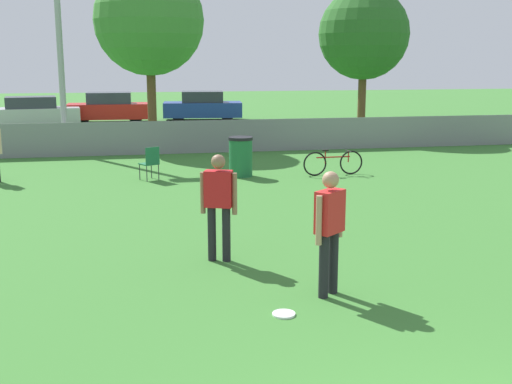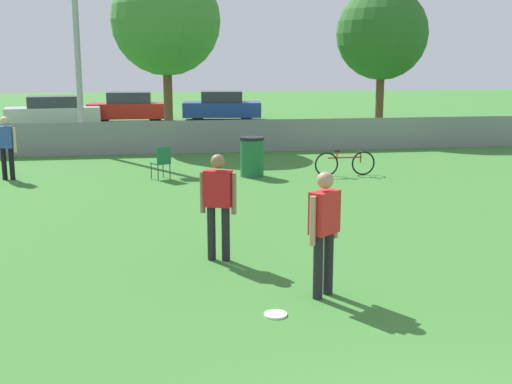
{
  "view_description": "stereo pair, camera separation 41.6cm",
  "coord_description": "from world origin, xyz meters",
  "px_view_note": "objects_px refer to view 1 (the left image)",
  "views": [
    {
      "loc": [
        -2.85,
        -3.37,
        3.09
      ],
      "look_at": [
        -0.94,
        6.29,
        1.05
      ],
      "focal_mm": 45.0,
      "sensor_mm": 36.0,
      "label": 1
    },
    {
      "loc": [
        -2.44,
        -3.44,
        3.09
      ],
      "look_at": [
        -0.94,
        6.29,
        1.05
      ],
      "focal_mm": 45.0,
      "sensor_mm": 36.0,
      "label": 2
    }
  ],
  "objects_px": {
    "player_defender_red": "(219,200)",
    "light_pole": "(58,15)",
    "parked_car_red": "(110,108)",
    "parked_car_blue": "(203,106)",
    "player_thrower_red": "(330,224)",
    "bicycle_sideline": "(333,163)",
    "tree_far_right": "(364,34)",
    "parked_car_silver": "(32,112)",
    "trash_bin": "(241,157)",
    "tree_near_pole": "(149,20)",
    "folding_chair_sideline": "(150,161)",
    "frisbee_disc": "(284,314)"
  },
  "relations": [
    {
      "from": "folding_chair_sideline",
      "to": "trash_bin",
      "type": "relative_size",
      "value": 0.83
    },
    {
      "from": "trash_bin",
      "to": "bicycle_sideline",
      "type": "bearing_deg",
      "value": -7.17
    },
    {
      "from": "tree_near_pole",
      "to": "parked_car_red",
      "type": "height_order",
      "value": "tree_near_pole"
    },
    {
      "from": "tree_near_pole",
      "to": "trash_bin",
      "type": "bearing_deg",
      "value": -73.01
    },
    {
      "from": "light_pole",
      "to": "tree_far_right",
      "type": "bearing_deg",
      "value": 12.33
    },
    {
      "from": "player_defender_red",
      "to": "bicycle_sideline",
      "type": "distance_m",
      "value": 8.06
    },
    {
      "from": "folding_chair_sideline",
      "to": "parked_car_red",
      "type": "xyz_separation_m",
      "value": [
        -1.43,
        16.26,
        0.22
      ]
    },
    {
      "from": "light_pole",
      "to": "player_thrower_red",
      "type": "xyz_separation_m",
      "value": [
        4.65,
        -14.51,
        -3.51
      ]
    },
    {
      "from": "frisbee_disc",
      "to": "parked_car_silver",
      "type": "distance_m",
      "value": 25.14
    },
    {
      "from": "player_defender_red",
      "to": "parked_car_silver",
      "type": "xyz_separation_m",
      "value": [
        -5.77,
        22.02,
        -0.31
      ]
    },
    {
      "from": "player_thrower_red",
      "to": "bicycle_sideline",
      "type": "xyz_separation_m",
      "value": [
        2.88,
        8.69,
        -0.64
      ]
    },
    {
      "from": "frisbee_disc",
      "to": "trash_bin",
      "type": "bearing_deg",
      "value": 83.32
    },
    {
      "from": "tree_far_right",
      "to": "folding_chair_sideline",
      "type": "relative_size",
      "value": 6.67
    },
    {
      "from": "player_thrower_red",
      "to": "tree_near_pole",
      "type": "bearing_deg",
      "value": 57.06
    },
    {
      "from": "player_defender_red",
      "to": "frisbee_disc",
      "type": "distance_m",
      "value": 2.56
    },
    {
      "from": "bicycle_sideline",
      "to": "tree_near_pole",
      "type": "bearing_deg",
      "value": 120.87
    },
    {
      "from": "player_thrower_red",
      "to": "frisbee_disc",
      "type": "bearing_deg",
      "value": 177.67
    },
    {
      "from": "bicycle_sideline",
      "to": "frisbee_disc",
      "type": "bearing_deg",
      "value": -113.31
    },
    {
      "from": "parked_car_silver",
      "to": "bicycle_sideline",
      "type": "bearing_deg",
      "value": -64.32
    },
    {
      "from": "light_pole",
      "to": "parked_car_red",
      "type": "bearing_deg",
      "value": 83.56
    },
    {
      "from": "player_defender_red",
      "to": "light_pole",
      "type": "bearing_deg",
      "value": 125.43
    },
    {
      "from": "parked_car_red",
      "to": "player_defender_red",
      "type": "bearing_deg",
      "value": -83.21
    },
    {
      "from": "tree_near_pole",
      "to": "player_defender_red",
      "type": "distance_m",
      "value": 14.43
    },
    {
      "from": "player_defender_red",
      "to": "player_thrower_red",
      "type": "distance_m",
      "value": 2.14
    },
    {
      "from": "light_pole",
      "to": "tree_near_pole",
      "type": "xyz_separation_m",
      "value": [
        2.96,
        1.26,
        -0.05
      ]
    },
    {
      "from": "player_defender_red",
      "to": "parked_car_red",
      "type": "height_order",
      "value": "player_defender_red"
    },
    {
      "from": "parked_car_red",
      "to": "parked_car_blue",
      "type": "relative_size",
      "value": 1.0
    },
    {
      "from": "tree_far_right",
      "to": "parked_car_silver",
      "type": "distance_m",
      "value": 15.68
    },
    {
      "from": "light_pole",
      "to": "tree_far_right",
      "type": "height_order",
      "value": "light_pole"
    },
    {
      "from": "player_thrower_red",
      "to": "bicycle_sideline",
      "type": "bearing_deg",
      "value": 32.62
    },
    {
      "from": "bicycle_sideline",
      "to": "parked_car_red",
      "type": "distance_m",
      "value": 17.62
    },
    {
      "from": "tree_near_pole",
      "to": "parked_car_silver",
      "type": "relative_size",
      "value": 1.43
    },
    {
      "from": "folding_chair_sideline",
      "to": "bicycle_sideline",
      "type": "bearing_deg",
      "value": 148.35
    },
    {
      "from": "frisbee_disc",
      "to": "player_defender_red",
      "type": "bearing_deg",
      "value": 101.6
    },
    {
      "from": "folding_chair_sideline",
      "to": "trash_bin",
      "type": "height_order",
      "value": "trash_bin"
    },
    {
      "from": "player_defender_red",
      "to": "trash_bin",
      "type": "bearing_deg",
      "value": 97.92
    },
    {
      "from": "folding_chair_sideline",
      "to": "tree_near_pole",
      "type": "bearing_deg",
      "value": -122.3
    },
    {
      "from": "light_pole",
      "to": "parked_car_silver",
      "type": "bearing_deg",
      "value": 104.13
    },
    {
      "from": "parked_car_blue",
      "to": "folding_chair_sideline",
      "type": "bearing_deg",
      "value": -95.03
    },
    {
      "from": "player_thrower_red",
      "to": "frisbee_disc",
      "type": "height_order",
      "value": "player_thrower_red"
    },
    {
      "from": "folding_chair_sideline",
      "to": "parked_car_blue",
      "type": "relative_size",
      "value": 0.21
    },
    {
      "from": "frisbee_disc",
      "to": "light_pole",
      "type": "bearing_deg",
      "value": 104.54
    },
    {
      "from": "bicycle_sideline",
      "to": "trash_bin",
      "type": "height_order",
      "value": "trash_bin"
    },
    {
      "from": "tree_near_pole",
      "to": "frisbee_disc",
      "type": "relative_size",
      "value": 22.12
    },
    {
      "from": "parked_car_red",
      "to": "parked_car_blue",
      "type": "distance_m",
      "value": 4.69
    },
    {
      "from": "light_pole",
      "to": "bicycle_sideline",
      "type": "height_order",
      "value": "light_pole"
    },
    {
      "from": "player_defender_red",
      "to": "folding_chair_sideline",
      "type": "bearing_deg",
      "value": 116.82
    },
    {
      "from": "light_pole",
      "to": "frisbee_disc",
      "type": "xyz_separation_m",
      "value": [
        3.91,
        -15.06,
        -4.47
      ]
    },
    {
      "from": "light_pole",
      "to": "tree_near_pole",
      "type": "bearing_deg",
      "value": 23.05
    },
    {
      "from": "tree_far_right",
      "to": "frisbee_disc",
      "type": "relative_size",
      "value": 20.36
    }
  ]
}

